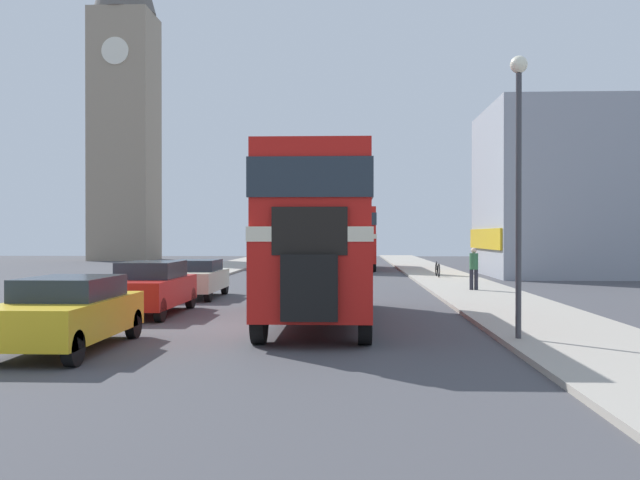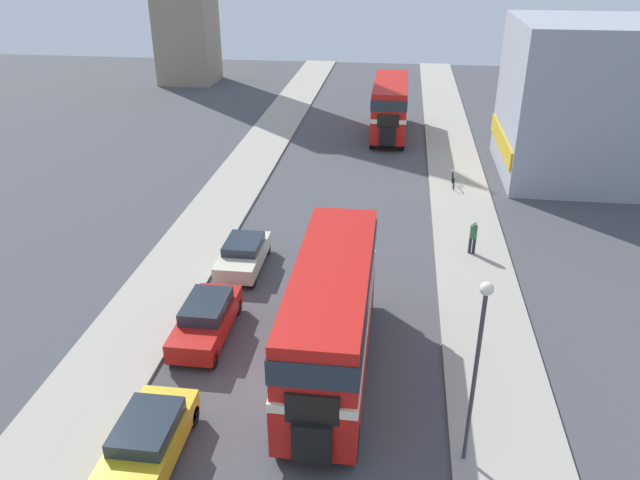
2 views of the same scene
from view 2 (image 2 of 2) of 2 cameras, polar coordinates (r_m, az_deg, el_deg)
ground_plane at (r=21.52m, az=-2.29°, el=-13.62°), size 120.00×120.00×0.00m
sidewalk_right at (r=21.61m, az=16.25°, el=-14.46°), size 3.50×120.00×0.12m
sidewalk_left at (r=23.39m, az=-19.18°, el=-11.42°), size 3.50×120.00×0.12m
double_decker_bus at (r=20.90m, az=1.07°, el=-6.45°), size 2.50×9.71×4.21m
bus_distant at (r=48.11m, az=6.42°, el=12.32°), size 2.51×9.33×4.03m
car_parked_near at (r=19.32m, az=-15.55°, el=-17.37°), size 1.79×4.29×1.43m
car_parked_mid at (r=23.98m, az=-10.37°, el=-7.12°), size 1.71×4.42×1.51m
car_parked_far at (r=28.51m, az=-7.02°, el=-1.28°), size 1.76×4.06×1.37m
pedestrian_walking at (r=30.16m, az=13.83°, el=0.42°), size 0.33×0.33×1.66m
bicycle_on_pavement at (r=38.50m, az=12.07°, el=5.37°), size 0.05×1.76×0.78m
street_lamp at (r=17.15m, az=14.28°, el=-9.66°), size 0.36×0.36×5.86m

